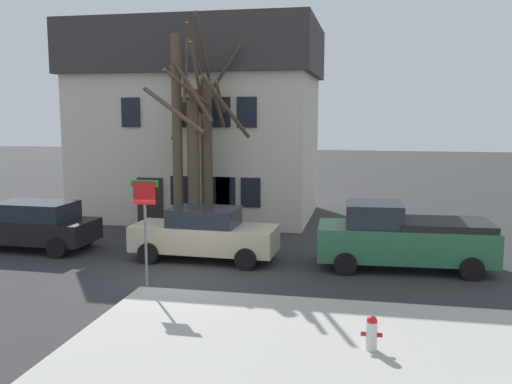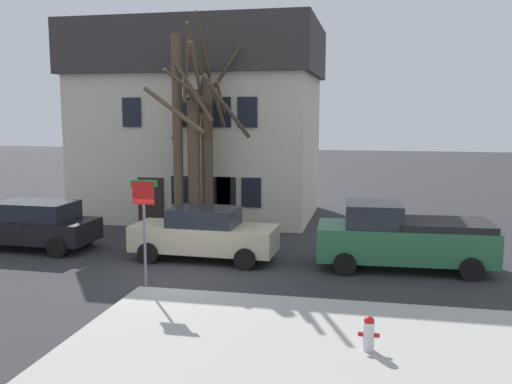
% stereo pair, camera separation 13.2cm
% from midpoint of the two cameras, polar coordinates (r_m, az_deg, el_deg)
% --- Properties ---
extents(ground_plane, '(120.00, 120.00, 0.00)m').
position_cam_midpoint_polar(ground_plane, '(16.31, -8.14, -8.95)').
color(ground_plane, '#2D2D30').
extents(sidewalk_slab, '(11.29, 8.72, 0.12)m').
position_cam_midpoint_polar(sidewalk_slab, '(10.36, 8.69, -18.86)').
color(sidewalk_slab, '#A8A59E').
rests_on(sidewalk_slab, ground_plane).
extents(building_main, '(10.84, 7.05, 8.70)m').
position_cam_midpoint_polar(building_main, '(26.20, -5.89, 7.32)').
color(building_main, beige).
rests_on(building_main, ground_plane).
extents(tree_bare_near, '(1.48, 2.44, 8.30)m').
position_cam_midpoint_polar(tree_bare_near, '(21.33, -7.95, 6.50)').
color(tree_bare_near, brown).
rests_on(tree_bare_near, ground_plane).
extents(tree_bare_mid, '(2.10, 2.36, 6.58)m').
position_cam_midpoint_polar(tree_bare_mid, '(22.50, -6.34, 3.92)').
color(tree_bare_mid, brown).
rests_on(tree_bare_mid, ground_plane).
extents(tree_bare_far, '(2.66, 2.66, 5.89)m').
position_cam_midpoint_polar(tree_bare_far, '(21.21, -6.52, 3.02)').
color(tree_bare_far, brown).
rests_on(tree_bare_far, ground_plane).
extents(tree_bare_end, '(2.76, 2.87, 7.63)m').
position_cam_midpoint_polar(tree_bare_end, '(21.32, -5.19, 4.75)').
color(tree_bare_end, '#4C3D2D').
rests_on(tree_bare_end, ground_plane).
extents(car_black_wagon, '(4.35, 2.18, 1.69)m').
position_cam_midpoint_polar(car_black_wagon, '(21.11, -21.89, -3.11)').
color(car_black_wagon, black).
rests_on(car_black_wagon, ground_plane).
extents(car_beige_sedan, '(4.74, 2.05, 1.72)m').
position_cam_midpoint_polar(car_beige_sedan, '(18.25, -5.49, -4.29)').
color(car_beige_sedan, '#C6B793').
rests_on(car_beige_sedan, ground_plane).
extents(pickup_truck_green, '(5.33, 2.40, 2.03)m').
position_cam_midpoint_polar(pickup_truck_green, '(17.70, 14.56, -4.50)').
color(pickup_truck_green, '#2D6B42').
rests_on(pickup_truck_green, ground_plane).
extents(fire_hydrant, '(0.42, 0.22, 0.70)m').
position_cam_midpoint_polar(fire_hydrant, '(11.49, 11.39, -13.87)').
color(fire_hydrant, silver).
rests_on(fire_hydrant, sidewalk_slab).
extents(street_sign_pole, '(0.76, 0.07, 3.01)m').
position_cam_midpoint_polar(street_sign_pole, '(15.01, -11.52, -2.28)').
color(street_sign_pole, slate).
rests_on(street_sign_pole, ground_plane).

